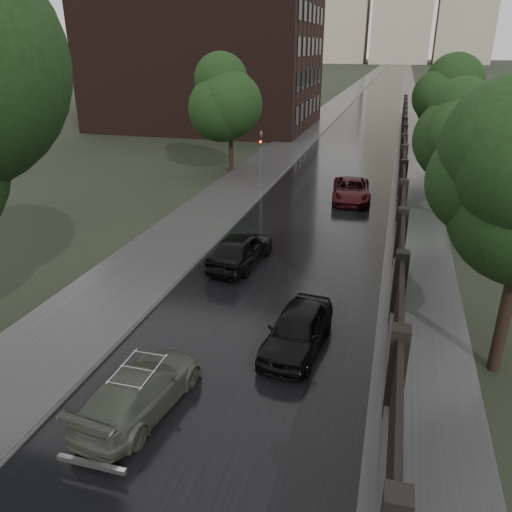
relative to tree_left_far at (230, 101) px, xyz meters
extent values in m
cube|color=black|center=(8.00, 160.00, -5.23)|extent=(8.00, 420.00, 0.02)
cube|color=#2D2D2D|center=(2.00, 160.00, -5.16)|extent=(4.00, 420.00, 0.16)
cube|color=#2D2D2D|center=(13.50, 160.00, -5.20)|extent=(3.00, 420.00, 0.08)
cube|color=#383533|center=(12.60, 2.00, -4.99)|extent=(0.40, 75.00, 0.50)
cube|color=black|center=(12.60, 2.00, -3.74)|extent=(0.15, 75.00, 2.00)
cube|color=black|center=(12.60, 40.00, -3.89)|extent=(0.45, 0.45, 2.70)
cylinder|color=black|center=(0.00, 0.00, -2.32)|extent=(0.36, 0.36, 5.85)
sphere|color=black|center=(0.00, 0.00, 0.02)|extent=(4.25, 4.25, 4.25)
cylinder|color=black|center=(15.50, -22.00, -2.48)|extent=(0.36, 0.36, 5.53)
cylinder|color=black|center=(15.50, -8.00, -2.48)|extent=(0.36, 0.36, 5.53)
sphere|color=black|center=(15.50, -8.00, -0.27)|extent=(4.08, 4.08, 4.08)
cylinder|color=black|center=(15.50, 10.00, -2.48)|extent=(0.36, 0.36, 5.53)
sphere|color=black|center=(15.50, 10.00, -0.27)|extent=(4.08, 4.08, 4.08)
cylinder|color=#59595E|center=(3.70, -5.00, -3.74)|extent=(0.12, 0.12, 3.00)
imported|color=#59595E|center=(3.70, -5.00, -1.74)|extent=(0.16, 0.20, 1.00)
sphere|color=#FF0C0C|center=(3.70, -5.15, -1.89)|extent=(0.14, 0.14, 0.14)
cube|color=black|center=(-10.00, 22.00, 4.76)|extent=(24.00, 18.00, 20.00)
cube|color=tan|center=(-24.00, 270.00, 16.76)|extent=(28.00, 22.00, 44.00)
cube|color=tan|center=(40.00, 270.00, 16.76)|extent=(28.00, 22.00, 44.00)
cube|color=tan|center=(8.00, 270.00, 24.76)|extent=(30.00, 30.00, 60.00)
imported|color=#484D3D|center=(6.20, -26.47, -4.62)|extent=(2.27, 4.48, 1.25)
imported|color=black|center=(5.91, -16.65, -4.50)|extent=(2.22, 4.51, 1.48)
imported|color=black|center=(9.60, -22.49, -4.55)|extent=(2.02, 4.18, 1.38)
imported|color=#330B0D|center=(9.60, -5.30, -4.56)|extent=(2.73, 5.08, 1.36)
camera|label=1|loc=(12.00, -35.94, 3.69)|focal=35.00mm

